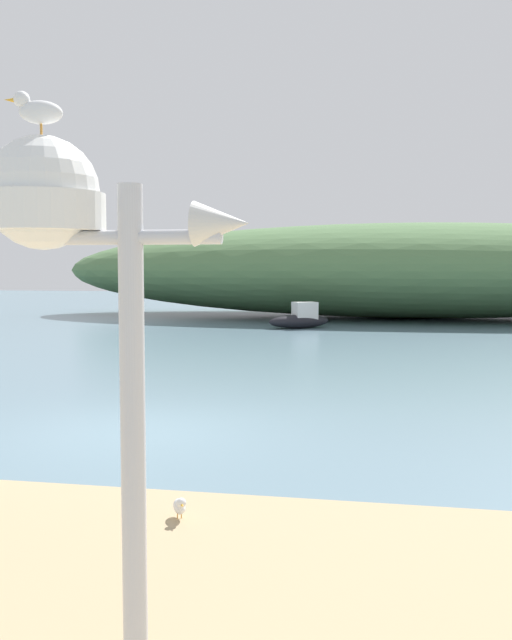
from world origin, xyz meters
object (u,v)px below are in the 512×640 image
object	(u,v)px
seagull_on_radar	(38,110)
motorboat_mid_channel	(300,319)
mast_structure	(64,242)
seagull_mid_strand	(180,505)

from	to	relation	value
seagull_on_radar	motorboat_mid_channel	world-z (taller)	seagull_on_radar
mast_structure	seagull_mid_strand	size ratio (longest dim) A/B	9.39
seagull_on_radar	motorboat_mid_channel	bearing A→B (deg)	94.83
mast_structure	seagull_mid_strand	xyz separation A→B (m)	(-0.49, 3.43, -2.47)
seagull_on_radar	seagull_mid_strand	world-z (taller)	seagull_on_radar
mast_structure	seagull_on_radar	distance (m)	0.64
motorboat_mid_channel	mast_structure	bearing A→B (deg)	-84.92
motorboat_mid_channel	seagull_mid_strand	xyz separation A→B (m)	(1.94, -23.94, -0.08)
motorboat_mid_channel	seagull_mid_strand	distance (m)	24.02
motorboat_mid_channel	seagull_mid_strand	world-z (taller)	motorboat_mid_channel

